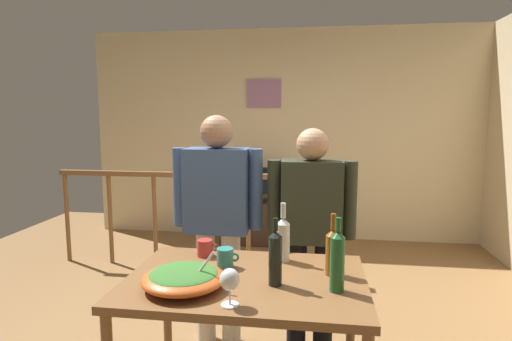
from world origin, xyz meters
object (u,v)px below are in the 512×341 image
Objects in this scene: wine_bottle_amber at (333,251)px; salad_bowl at (184,277)px; flat_screen_tv at (258,182)px; person_standing_left at (218,211)px; mug_teal at (225,258)px; serving_table at (246,293)px; wine_bottle_dark at (275,257)px; tv_console at (258,222)px; wine_glass at (230,281)px; framed_picture at (264,94)px; wine_bottle_clear at (283,238)px; mug_red at (205,248)px; stair_railing at (218,208)px; person_standing_right at (311,223)px; wine_bottle_green at (337,260)px.

salad_bowl is at bearing -159.45° from wine_bottle_amber.
person_standing_left reaches higher than flat_screen_tv.
wine_bottle_amber reaches higher than mug_teal.
wine_bottle_dark reaches higher than serving_table.
flat_screen_tv is 3.04m from serving_table.
tv_console is 3.44m from wine_glass.
wine_bottle_clear is at bearing -80.95° from framed_picture.
salad_bowl is at bearing -88.00° from mug_red.
wine_bottle_dark reaches higher than wine_bottle_amber.
person_standing_left is at bearing 106.02° from wine_glass.
mug_red is at bearing 135.27° from serving_table.
stair_railing is 15.60× the size of wine_glass.
framed_picture is 2.85m from person_standing_right.
wine_bottle_dark reaches higher than mug_teal.
mug_red is (0.07, -2.76, 0.57)m from tv_console.
serving_table is 3.63× the size of wine_bottle_dark.
mug_teal is (-0.58, 0.23, -0.10)m from wine_bottle_green.
mug_teal is 0.08× the size of person_standing_right.
serving_table is 0.28m from wine_bottle_dark.
person_standing_right is at bearing 98.73° from wine_bottle_green.
wine_bottle_green is at bearing -77.41° from framed_picture.
mug_red is at bearing 152.28° from wine_bottle_green.
flat_screen_tv and wine_glass have the same top height.
framed_picture reaches higher than mug_teal.
mug_red is (-0.72, 0.18, -0.08)m from wine_bottle_amber.
stair_railing is at bearing -75.13° from person_standing_left.
wine_bottle_clear reaches higher than stair_railing.
wine_glass is 0.10× the size of person_standing_left.
wine_bottle_amber is (-0.01, 0.20, -0.02)m from wine_bottle_green.
person_standing_right is at bearing 53.38° from mug_teal.
person_standing_left reaches higher than wine_bottle_amber.
serving_table is at bearing -84.46° from framed_picture.
wine_bottle_clear is 0.22× the size of person_standing_right.
serving_table is at bearing -83.35° from tv_console.
wine_glass is 0.11× the size of person_standing_right.
wine_bottle_clear is 1.03× the size of wine_bottle_amber.
wine_bottle_green reaches higher than wine_bottle_clear.
wine_bottle_clear is (0.52, -2.75, 0.14)m from flat_screen_tv.
wine_glass is 1.10m from person_standing_right.
mug_teal is at bearing 108.47° from person_standing_left.
flat_screen_tv is at bearing 96.71° from serving_table.
person_standing_left reaches higher than person_standing_right.
person_standing_right is at bearing 66.59° from serving_table.
wine_bottle_green is at bearing -21.66° from mug_teal.
salad_bowl is 0.62m from wine_bottle_clear.
person_standing_right is (0.63, 0.00, -0.06)m from person_standing_left.
framed_picture is 3.45m from wine_bottle_amber.
wine_bottle_amber is 2.55× the size of mug_teal.
flat_screen_tv is at bearing 94.42° from mug_teal.
wine_glass is at bearing -107.26° from wine_bottle_clear.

